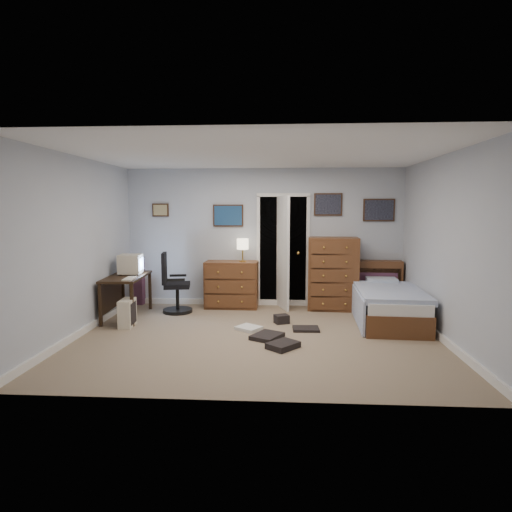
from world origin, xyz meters
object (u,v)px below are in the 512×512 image
Objects in this scene: tall_dresser at (333,273)px; computer_desk at (122,285)px; low_dresser at (232,284)px; office_chair at (174,289)px; bed at (388,305)px.

computer_desk is at bearing -163.53° from tall_dresser.
computer_desk is 1.90m from low_dresser.
computer_desk is at bearing -164.63° from office_chair.
tall_dresser is 1.21m from bed.
office_chair is 0.81× the size of tall_dresser.
office_chair reaches higher than bed.
office_chair is at bearing -167.32° from tall_dresser.
computer_desk is 0.96× the size of tall_dresser.
office_chair is at bearing 176.00° from bed.
computer_desk is 4.28m from bed.
bed is (4.27, -0.08, -0.25)m from computer_desk.
low_dresser is 2.71m from bed.
tall_dresser reaches higher than low_dresser.
bed is at bearing -16.98° from office_chair.
office_chair is at bearing 21.46° from computer_desk.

